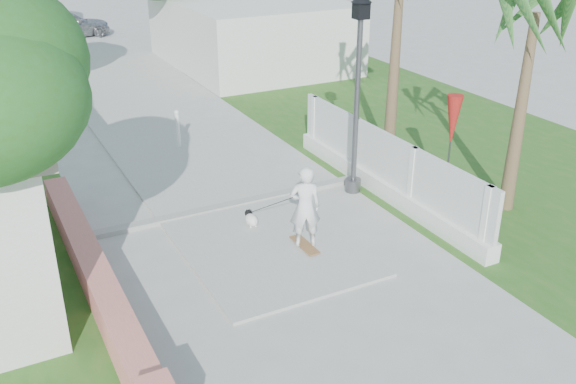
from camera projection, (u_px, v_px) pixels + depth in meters
ground at (389, 370)px, 9.28m from camera, size 90.00×90.00×0.00m
path_strip at (93, 69)px, 25.38m from camera, size 3.20×36.00×0.06m
curb at (229, 206)px, 14.09m from camera, size 6.50×0.25×0.10m
grass_right at (425, 132)px, 18.65m from camera, size 8.00×20.00×0.01m
pink_wall at (101, 289)px, 10.63m from camera, size 0.45×8.20×0.80m
lattice_fence at (384, 173)px, 14.50m from camera, size 0.35×7.00×1.50m
building_right at (251, 31)px, 25.74m from camera, size 6.00×8.00×2.60m
street_lamp at (357, 89)px, 13.90m from camera, size 0.44×0.44×4.44m
bollard at (178, 128)px, 17.17m from camera, size 0.14×0.14×1.09m
patio_umbrella at (453, 122)px, 14.20m from camera, size 0.36×0.36×2.30m
palm_near at (534, 25)px, 12.45m from camera, size 1.80×1.80×4.70m
skateboarder at (287, 207)px, 12.35m from camera, size 0.90×1.89×1.72m
dog at (251, 219)px, 13.21m from camera, size 0.25×0.52×0.35m
parked_car at (67, 25)px, 30.61m from camera, size 4.10×2.23×1.32m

